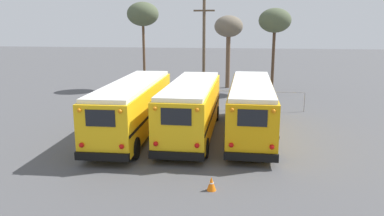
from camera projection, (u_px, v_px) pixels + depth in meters
ground_plane at (194, 130)px, 22.36m from camera, size 160.00×160.00×0.00m
school_bus_0 at (133, 106)px, 21.31m from camera, size 2.69×10.95×3.03m
school_bus_1 at (192, 107)px, 21.01m from camera, size 2.65×9.90×3.05m
school_bus_2 at (251, 107)px, 21.19m from camera, size 2.62×10.58×3.03m
utility_pole at (204, 46)px, 32.07m from camera, size 1.80×0.26×8.33m
bare_tree_0 at (143, 15)px, 35.70m from camera, size 3.02×3.02×8.30m
bare_tree_1 at (229, 28)px, 36.28m from camera, size 2.77×2.77×7.06m
bare_tree_2 at (275, 21)px, 33.59m from camera, size 2.91×2.91×7.64m
fence_line at (204, 96)px, 27.89m from camera, size 14.72×0.06×1.42m
traffic_cone at (211, 184)px, 14.23m from camera, size 0.36×0.36×0.54m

